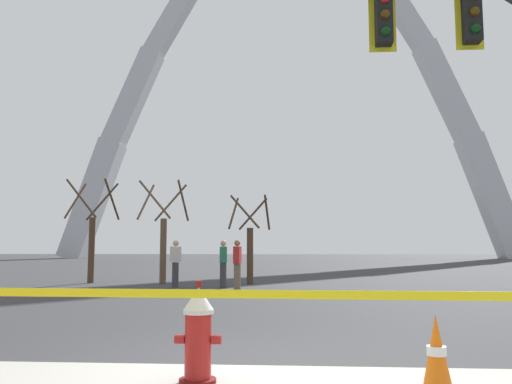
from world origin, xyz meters
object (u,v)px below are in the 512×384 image
(fire_hydrant, at_px, (198,335))
(monument_arch, at_px, (286,99))
(pedestrian_walking_right, at_px, (237,264))
(traffic_cone_curb_edge, at_px, (437,357))
(pedestrian_standing_center, at_px, (175,263))
(pedestrian_walking_left, at_px, (223,263))

(fire_hydrant, xyz_separation_m, monument_arch, (0.25, 65.85, 21.48))
(pedestrian_walking_right, bearing_deg, traffic_cone_curb_edge, -75.84)
(traffic_cone_curb_edge, bearing_deg, pedestrian_standing_center, 111.95)
(traffic_cone_curb_edge, distance_m, pedestrian_walking_left, 13.41)
(traffic_cone_curb_edge, xyz_separation_m, monument_arch, (-1.94, 66.25, 21.59))
(monument_arch, distance_m, pedestrian_standing_center, 57.38)
(traffic_cone_curb_edge, relative_size, pedestrian_standing_center, 0.46)
(monument_arch, xyz_separation_m, pedestrian_walking_right, (-1.06, -54.32, -21.13))
(pedestrian_walking_left, bearing_deg, monument_arch, 88.23)
(traffic_cone_curb_edge, bearing_deg, pedestrian_walking_right, 104.16)
(traffic_cone_curb_edge, xyz_separation_m, pedestrian_walking_left, (-3.59, 12.91, 0.46))
(pedestrian_walking_left, xyz_separation_m, pedestrian_walking_right, (0.58, -0.99, 0.00))
(monument_arch, relative_size, pedestrian_standing_center, 39.31)
(monument_arch, distance_m, pedestrian_walking_left, 57.39)
(traffic_cone_curb_edge, bearing_deg, fire_hydrant, 169.84)
(fire_hydrant, relative_size, traffic_cone_curb_edge, 1.36)
(monument_arch, height_order, pedestrian_walking_left, monument_arch)
(monument_arch, relative_size, pedestrian_walking_right, 39.31)
(monument_arch, xyz_separation_m, pedestrian_walking_left, (-1.64, -53.33, -21.13))
(fire_hydrant, relative_size, pedestrian_walking_left, 0.62)
(fire_hydrant, height_order, pedestrian_walking_left, pedestrian_walking_left)
(traffic_cone_curb_edge, relative_size, monument_arch, 0.01)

